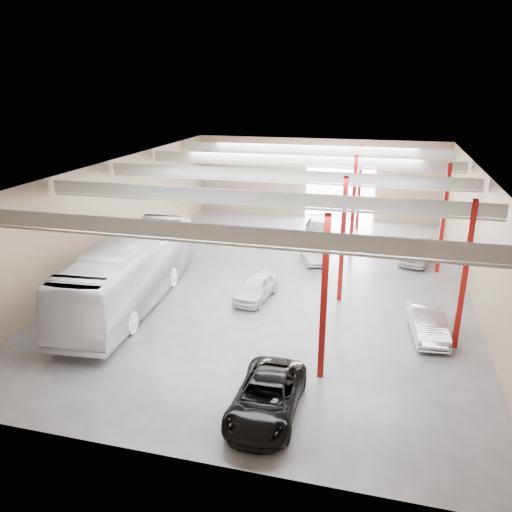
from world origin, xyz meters
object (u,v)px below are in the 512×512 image
at_px(black_sedan, 267,397).
at_px(car_row_a, 256,287).
at_px(coach_bus, 131,271).
at_px(car_row_c, 318,230).
at_px(car_right_far, 417,250).
at_px(car_right_near, 427,323).
at_px(car_row_b, 313,251).

distance_m(black_sedan, car_row_a, 10.44).
relative_size(coach_bus, car_row_c, 2.77).
distance_m(car_row_a, car_right_far, 12.70).
bearing_deg(car_right_near, car_row_a, 160.04).
relative_size(coach_bus, car_row_b, 3.32).
bearing_deg(car_right_far, car_row_b, -153.71).
height_order(black_sedan, car_row_a, black_sedan).
bearing_deg(car_row_a, car_right_near, -6.32).
relative_size(black_sedan, car_right_far, 1.08).
bearing_deg(car_right_near, black_sedan, -134.43).
distance_m(black_sedan, car_right_far, 19.82).
distance_m(car_row_c, car_right_near, 16.36).
height_order(coach_bus, car_row_c, coach_bus).
distance_m(coach_bus, black_sedan, 12.33).
distance_m(car_row_a, car_row_c, 12.57).
xyz_separation_m(car_row_b, car_row_c, (-0.42, 5.20, 0.04)).
xyz_separation_m(coach_bus, car_row_a, (6.49, 2.21, -1.18)).
height_order(coach_bus, car_row_b, coach_bus).
bearing_deg(car_row_c, black_sedan, -96.41).
bearing_deg(car_right_far, coach_bus, -131.54).
height_order(black_sedan, car_right_near, black_sedan).
xyz_separation_m(black_sedan, car_row_b, (-0.79, 17.24, -0.04)).
relative_size(car_row_c, car_right_far, 1.03).
bearing_deg(black_sedan, car_right_near, 52.04).
bearing_deg(car_right_near, car_right_far, 83.59).
height_order(car_row_a, car_row_c, car_row_c).
relative_size(black_sedan, car_row_c, 1.05).
xyz_separation_m(coach_bus, black_sedan, (9.48, -7.79, -1.15)).
bearing_deg(car_row_a, black_sedan, -66.10).
xyz_separation_m(car_row_a, car_right_near, (9.10, -2.19, 0.02)).
xyz_separation_m(black_sedan, car_right_near, (6.10, 7.81, -0.01)).
relative_size(car_row_a, car_right_far, 0.85).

